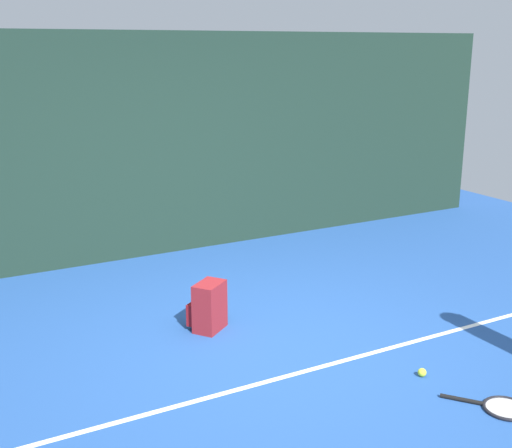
{
  "coord_description": "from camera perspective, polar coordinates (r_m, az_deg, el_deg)",
  "views": [
    {
      "loc": [
        -2.53,
        -4.27,
        2.46
      ],
      "look_at": [
        0.0,
        0.4,
        1.0
      ],
      "focal_mm": 45.93,
      "sensor_mm": 36.0,
      "label": 1
    }
  ],
  "objects": [
    {
      "name": "ground_plane",
      "position": [
        5.54,
        2.01,
        -11.0
      ],
      "size": [
        12.0,
        12.0,
        0.0
      ],
      "primitive_type": "plane",
      "color": "#234C93"
    },
    {
      "name": "back_fence",
      "position": [
        7.79,
        -9.22,
        6.66
      ],
      "size": [
        10.0,
        0.1,
        2.62
      ],
      "primitive_type": "cube",
      "color": "#192D23",
      "rests_on": "ground"
    },
    {
      "name": "court_line",
      "position": [
        5.24,
        4.27,
        -12.66
      ],
      "size": [
        9.0,
        0.05,
        0.0
      ],
      "primitive_type": "cube",
      "color": "white",
      "rests_on": "ground"
    },
    {
      "name": "tennis_racket",
      "position": [
        5.05,
        20.62,
        -14.73
      ],
      "size": [
        0.52,
        0.59,
        0.03
      ],
      "rotation": [
        0.0,
        0.0,
        5.39
      ],
      "color": "black",
      "rests_on": "ground"
    },
    {
      "name": "backpack",
      "position": [
        5.87,
        -4.19,
        -7.23
      ],
      "size": [
        0.38,
        0.38,
        0.44
      ],
      "rotation": [
        0.0,
        0.0,
        3.78
      ],
      "color": "maroon",
      "rests_on": "ground"
    },
    {
      "name": "tennis_ball_near_player",
      "position": [
        5.3,
        14.26,
        -12.42
      ],
      "size": [
        0.07,
        0.07,
        0.07
      ],
      "primitive_type": "sphere",
      "color": "#CCE033",
      "rests_on": "ground"
    }
  ]
}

